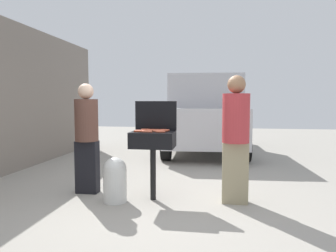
{
  "coord_description": "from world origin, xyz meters",
  "views": [
    {
      "loc": [
        0.86,
        -4.08,
        1.39
      ],
      "look_at": [
        0.13,
        0.62,
        1.0
      ],
      "focal_mm": 33.41,
      "sensor_mm": 36.0,
      "label": 1
    }
  ],
  "objects_px": {
    "hot_dog_1": "(159,131)",
    "hot_dog_9": "(155,130)",
    "propane_tank": "(115,179)",
    "parked_minivan": "(205,114)",
    "hot_dog_4": "(140,131)",
    "bbq_grill": "(153,142)",
    "hot_dog_8": "(139,131)",
    "person_left": "(87,134)",
    "hot_dog_12": "(146,131)",
    "hot_dog_2": "(146,130)",
    "hot_dog_0": "(158,131)",
    "hot_dog_13": "(165,130)",
    "hot_dog_14": "(163,131)",
    "person_right": "(236,135)",
    "hot_dog_7": "(160,130)",
    "hot_dog_3": "(152,130)",
    "hot_dog_5": "(139,131)",
    "hot_dog_6": "(147,132)",
    "hot_dog_10": "(147,130)",
    "hot_dog_11": "(161,132)"
  },
  "relations": [
    {
      "from": "hot_dog_10",
      "to": "parked_minivan",
      "type": "relative_size",
      "value": 0.03
    },
    {
      "from": "hot_dog_13",
      "to": "person_left",
      "type": "xyz_separation_m",
      "value": [
        -1.19,
        0.06,
        -0.08
      ]
    },
    {
      "from": "hot_dog_5",
      "to": "hot_dog_14",
      "type": "relative_size",
      "value": 1.0
    },
    {
      "from": "hot_dog_2",
      "to": "person_right",
      "type": "relative_size",
      "value": 0.08
    },
    {
      "from": "hot_dog_4",
      "to": "hot_dog_8",
      "type": "bearing_deg",
      "value": -90.5
    },
    {
      "from": "hot_dog_4",
      "to": "hot_dog_7",
      "type": "height_order",
      "value": "same"
    },
    {
      "from": "hot_dog_8",
      "to": "person_left",
      "type": "height_order",
      "value": "person_left"
    },
    {
      "from": "hot_dog_2",
      "to": "hot_dog_6",
      "type": "bearing_deg",
      "value": -73.11
    },
    {
      "from": "hot_dog_11",
      "to": "hot_dog_10",
      "type": "bearing_deg",
      "value": 137.71
    },
    {
      "from": "hot_dog_4",
      "to": "hot_dog_11",
      "type": "xyz_separation_m",
      "value": [
        0.3,
        -0.1,
        0.0
      ]
    },
    {
      "from": "hot_dog_13",
      "to": "parked_minivan",
      "type": "xyz_separation_m",
      "value": [
        0.4,
        4.32,
        0.05
      ]
    },
    {
      "from": "hot_dog_6",
      "to": "hot_dog_9",
      "type": "xyz_separation_m",
      "value": [
        0.05,
        0.26,
        0.0
      ]
    },
    {
      "from": "person_right",
      "to": "hot_dog_11",
      "type": "bearing_deg",
      "value": -4.69
    },
    {
      "from": "hot_dog_0",
      "to": "hot_dog_11",
      "type": "bearing_deg",
      "value": -58.81
    },
    {
      "from": "hot_dog_12",
      "to": "hot_dog_10",
      "type": "bearing_deg",
      "value": 99.77
    },
    {
      "from": "propane_tank",
      "to": "person_right",
      "type": "distance_m",
      "value": 1.75
    },
    {
      "from": "hot_dog_0",
      "to": "hot_dog_8",
      "type": "xyz_separation_m",
      "value": [
        -0.25,
        -0.07,
        0.0
      ]
    },
    {
      "from": "hot_dog_2",
      "to": "person_left",
      "type": "relative_size",
      "value": 0.08
    },
    {
      "from": "parked_minivan",
      "to": "hot_dog_0",
      "type": "bearing_deg",
      "value": 81.23
    },
    {
      "from": "hot_dog_1",
      "to": "hot_dog_4",
      "type": "xyz_separation_m",
      "value": [
        -0.27,
        -0.03,
        0.0
      ]
    },
    {
      "from": "hot_dog_13",
      "to": "hot_dog_14",
      "type": "bearing_deg",
      "value": -96.33
    },
    {
      "from": "bbq_grill",
      "to": "hot_dog_3",
      "type": "xyz_separation_m",
      "value": [
        -0.02,
        0.03,
        0.16
      ]
    },
    {
      "from": "bbq_grill",
      "to": "hot_dog_5",
      "type": "relative_size",
      "value": 7.39
    },
    {
      "from": "hot_dog_4",
      "to": "hot_dog_2",
      "type": "bearing_deg",
      "value": 77.85
    },
    {
      "from": "bbq_grill",
      "to": "hot_dog_4",
      "type": "distance_m",
      "value": 0.24
    },
    {
      "from": "hot_dog_0",
      "to": "hot_dog_5",
      "type": "bearing_deg",
      "value": -173.82
    },
    {
      "from": "hot_dog_3",
      "to": "hot_dog_4",
      "type": "distance_m",
      "value": 0.17
    },
    {
      "from": "hot_dog_8",
      "to": "parked_minivan",
      "type": "distance_m",
      "value": 4.61
    },
    {
      "from": "hot_dog_2",
      "to": "hot_dog_12",
      "type": "height_order",
      "value": "same"
    },
    {
      "from": "bbq_grill",
      "to": "hot_dog_12",
      "type": "xyz_separation_m",
      "value": [
        -0.1,
        -0.01,
        0.16
      ]
    },
    {
      "from": "person_left",
      "to": "hot_dog_12",
      "type": "bearing_deg",
      "value": -3.97
    },
    {
      "from": "hot_dog_2",
      "to": "hot_dog_14",
      "type": "bearing_deg",
      "value": -24.19
    },
    {
      "from": "hot_dog_10",
      "to": "propane_tank",
      "type": "height_order",
      "value": "hot_dog_10"
    },
    {
      "from": "hot_dog_14",
      "to": "propane_tank",
      "type": "bearing_deg",
      "value": -163.1
    },
    {
      "from": "hot_dog_0",
      "to": "hot_dog_12",
      "type": "xyz_separation_m",
      "value": [
        -0.17,
        0.04,
        0.0
      ]
    },
    {
      "from": "hot_dog_1",
      "to": "hot_dog_9",
      "type": "bearing_deg",
      "value": 124.24
    },
    {
      "from": "hot_dog_1",
      "to": "person_right",
      "type": "xyz_separation_m",
      "value": [
        1.03,
        0.05,
        -0.04
      ]
    },
    {
      "from": "hot_dog_5",
      "to": "hot_dog_6",
      "type": "relative_size",
      "value": 1.0
    },
    {
      "from": "hot_dog_11",
      "to": "person_left",
      "type": "height_order",
      "value": "person_left"
    },
    {
      "from": "hot_dog_7",
      "to": "person_left",
      "type": "relative_size",
      "value": 0.08
    },
    {
      "from": "hot_dog_2",
      "to": "hot_dog_0",
      "type": "bearing_deg",
      "value": -42.16
    },
    {
      "from": "hot_dog_5",
      "to": "hot_dog_12",
      "type": "xyz_separation_m",
      "value": [
        0.08,
        0.07,
        0.0
      ]
    },
    {
      "from": "hot_dog_13",
      "to": "parked_minivan",
      "type": "height_order",
      "value": "parked_minivan"
    },
    {
      "from": "propane_tank",
      "to": "parked_minivan",
      "type": "relative_size",
      "value": 0.14
    },
    {
      "from": "hot_dog_12",
      "to": "hot_dog_14",
      "type": "xyz_separation_m",
      "value": [
        0.23,
        0.03,
        0.0
      ]
    },
    {
      "from": "hot_dog_3",
      "to": "parked_minivan",
      "type": "distance_m",
      "value": 4.45
    },
    {
      "from": "hot_dog_12",
      "to": "hot_dog_13",
      "type": "bearing_deg",
      "value": 27.33
    },
    {
      "from": "hot_dog_3",
      "to": "hot_dog_4",
      "type": "height_order",
      "value": "same"
    },
    {
      "from": "hot_dog_9",
      "to": "person_left",
      "type": "distance_m",
      "value": 1.06
    },
    {
      "from": "hot_dog_7",
      "to": "hot_dog_13",
      "type": "relative_size",
      "value": 1.0
    }
  ]
}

